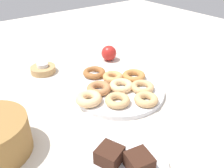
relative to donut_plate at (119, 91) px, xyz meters
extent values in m
plane|color=beige|center=(0.00, 0.00, -0.01)|extent=(2.40, 2.40, 0.00)
cylinder|color=silver|center=(0.00, 0.00, 0.00)|extent=(0.32, 0.32, 0.02)
torus|color=#B27547|center=(0.03, 0.07, 0.02)|extent=(0.10, 0.10, 0.02)
torus|color=#BC7A3D|center=(0.02, -0.09, 0.02)|extent=(0.12, 0.12, 0.02)
torus|color=tan|center=(0.06, -0.02, 0.02)|extent=(0.11, 0.11, 0.02)
torus|color=#EABC84|center=(-0.01, -0.01, 0.02)|extent=(0.12, 0.12, 0.02)
torus|color=tan|center=(-0.05, -0.06, 0.02)|extent=(0.12, 0.12, 0.02)
torus|color=tan|center=(-0.07, 0.06, 0.02)|extent=(0.11, 0.11, 0.02)
torus|color=#EABC84|center=(-0.01, 0.13, 0.02)|extent=(0.11, 0.11, 0.03)
torus|color=tan|center=(-0.12, -0.02, 0.02)|extent=(0.11, 0.11, 0.02)
torus|color=#995B2D|center=(0.14, 0.01, 0.02)|extent=(0.10, 0.10, 0.02)
cylinder|color=silver|center=(-0.27, 0.20, 0.00)|extent=(0.21, 0.21, 0.02)
cube|color=#381E14|center=(-0.30, 0.18, 0.03)|extent=(0.06, 0.06, 0.04)
cube|color=#381E14|center=(-0.24, 0.22, 0.03)|extent=(0.07, 0.07, 0.04)
cylinder|color=tan|center=(0.31, 0.15, 0.00)|extent=(0.10, 0.10, 0.03)
cylinder|color=silver|center=(0.31, 0.15, 0.03)|extent=(0.05, 0.05, 0.01)
sphere|color=red|center=(0.24, -0.14, 0.03)|extent=(0.07, 0.07, 0.07)
camera|label=1|loc=(-0.56, 0.45, 0.45)|focal=38.25mm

